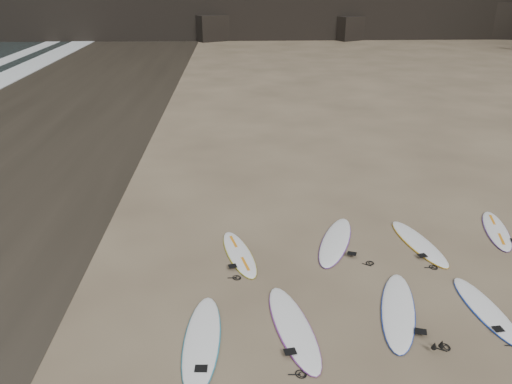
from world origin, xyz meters
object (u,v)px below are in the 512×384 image
surfboard_0 (202,341)px  surfboard_3 (486,309)px  surfboard_1 (293,327)px  surfboard_6 (335,241)px  surfboard_2 (398,310)px  surfboard_8 (496,230)px  surfboard_7 (419,243)px  surfboard_5 (239,253)px

surfboard_0 → surfboard_3: size_ratio=1.16×
surfboard_1 → surfboard_6: size_ratio=1.00×
surfboard_2 → surfboard_8: bearing=58.1°
surfboard_1 → surfboard_2: bearing=0.3°
surfboard_8 → surfboard_1: bearing=-132.9°
surfboard_1 → surfboard_7: surfboard_1 is taller
surfboard_0 → surfboard_6: (3.24, 3.67, -0.00)m
surfboard_1 → surfboard_2: (2.22, 0.43, 0.00)m
surfboard_8 → surfboard_2: bearing=-123.4°
surfboard_1 → surfboard_5: bearing=99.2°
surfboard_3 → surfboard_7: bearing=92.8°
surfboard_7 → surfboard_0: bearing=-159.1°
surfboard_6 → surfboard_8: size_ratio=1.16×
surfboard_6 → surfboard_1: bearing=-92.8°
surfboard_2 → surfboard_7: 3.06m
surfboard_6 → surfboard_8: 4.48m
surfboard_1 → surfboard_3: size_ratio=1.15×
surfboard_6 → surfboard_0: bearing=-110.5°
surfboard_3 → surfboard_8: bearing=54.5°
surfboard_1 → surfboard_3: 4.06m
surfboard_1 → surfboard_8: (5.93, 3.76, -0.01)m
surfboard_7 → surfboard_8: (2.34, 0.59, -0.00)m
surfboard_2 → surfboard_3: surfboard_2 is taller
surfboard_5 → surfboard_7: bearing=-10.5°
surfboard_3 → surfboard_0: bearing=-179.3°
surfboard_1 → surfboard_7: bearing=30.6°
surfboard_2 → surfboard_6: (-0.75, 2.90, -0.00)m
surfboard_3 → surfboard_8: surfboard_3 is taller
surfboard_3 → surfboard_5: surfboard_3 is taller
surfboard_0 → surfboard_1: 1.80m
surfboard_6 → surfboard_8: bearing=26.3°
surfboard_3 → surfboard_7: size_ratio=0.95×
surfboard_5 → surfboard_8: (6.96, 0.92, 0.00)m
surfboard_6 → surfboard_2: bearing=-54.5°
surfboard_2 → surfboard_0: bearing=-152.9°
surfboard_1 → surfboard_6: 3.65m
surfboard_3 → surfboard_8: 3.87m
surfboard_5 → surfboard_6: surfboard_6 is taller
surfboard_0 → surfboard_6: bearing=51.0°
surfboard_1 → surfboard_0: bearing=179.9°
surfboard_1 → surfboard_2: size_ratio=1.00×
surfboard_1 → surfboard_8: surfboard_1 is taller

